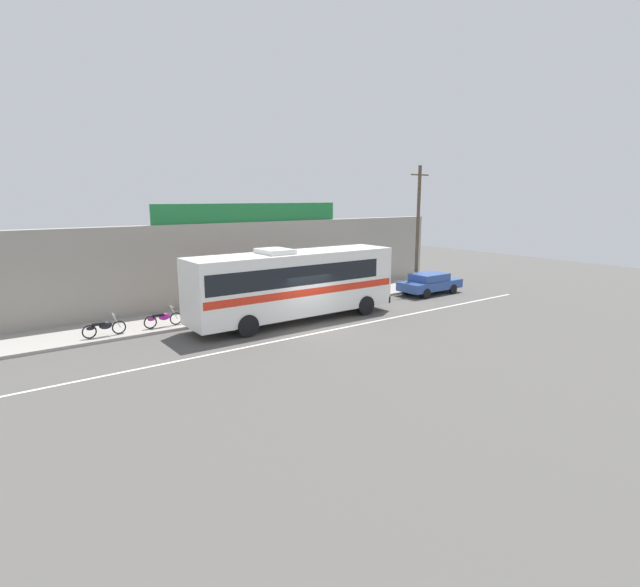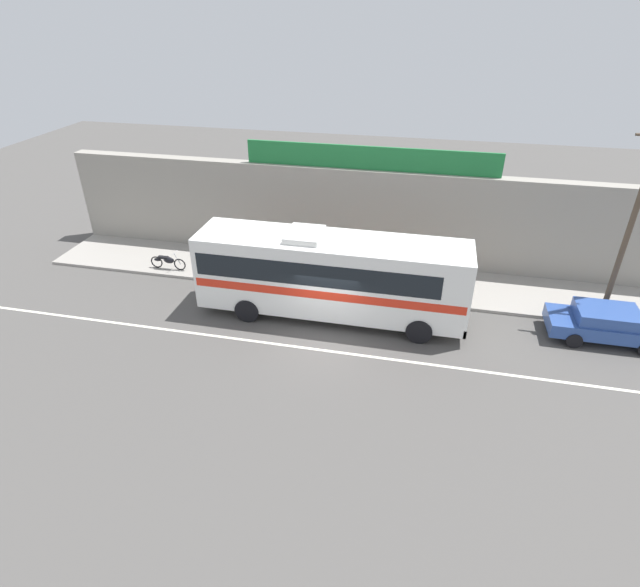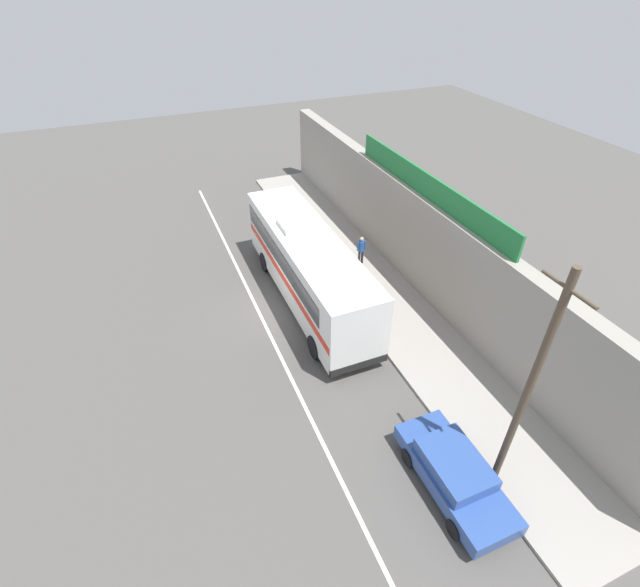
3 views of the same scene
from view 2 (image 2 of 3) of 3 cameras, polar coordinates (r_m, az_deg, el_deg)
ground_plane at (r=20.51m, az=0.39°, el=-5.04°), size 70.00×70.00×0.00m
sidewalk_slab at (r=24.83m, az=2.92°, el=1.89°), size 30.00×3.60×0.14m
storefront_facade at (r=25.77m, az=3.89°, el=8.68°), size 30.00×0.70×4.80m
storefront_billboard at (r=24.76m, az=5.64°, el=14.90°), size 12.03×0.12×1.10m
road_center_stripe at (r=19.88m, az=-0.10°, el=-6.33°), size 30.00×0.14×0.01m
intercity_bus at (r=20.93m, az=1.06°, el=2.38°), size 11.14×2.68×3.78m
parked_car at (r=23.05m, az=29.49°, el=-2.92°), size 4.45×1.90×1.37m
utility_pole at (r=22.95m, az=31.55°, el=6.63°), size 1.60×0.22×8.15m
motorcycle_red at (r=25.24m, az=-11.35°, el=3.06°), size 1.86×0.56×0.94m
motorcycle_purple at (r=26.32m, az=-16.77°, el=3.50°), size 1.87×0.56×0.94m
pedestrian_far_right at (r=24.96m, az=-1.10°, el=4.69°), size 0.30×0.48×1.62m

